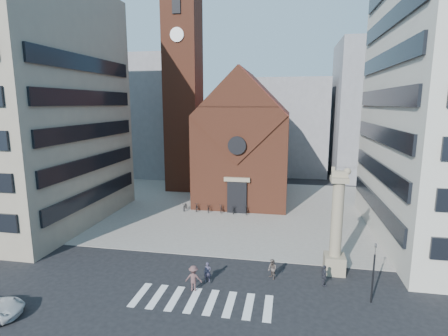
{
  "coord_description": "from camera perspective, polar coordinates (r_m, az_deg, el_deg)",
  "views": [
    {
      "loc": [
        6.11,
        -24.35,
        13.45
      ],
      "look_at": [
        0.04,
        8.0,
        7.34
      ],
      "focal_mm": 28.0,
      "sensor_mm": 36.0,
      "label": 1
    }
  ],
  "objects": [
    {
      "name": "pedestrian_0",
      "position": [
        27.83,
        -2.68,
        -16.61
      ],
      "size": [
        0.6,
        0.43,
        1.53
      ],
      "primitive_type": "imported",
      "rotation": [
        0.0,
        0.0,
        0.12
      ],
      "color": "#383347",
      "rests_on": "ground"
    },
    {
      "name": "piazza",
      "position": [
        45.79,
        2.51,
        -6.54
      ],
      "size": [
        46.0,
        30.0,
        0.05
      ],
      "primitive_type": "cube",
      "color": "gray",
      "rests_on": "ground"
    },
    {
      "name": "zebra_crossing",
      "position": [
        25.83,
        -3.63,
        -20.87
      ],
      "size": [
        10.2,
        3.2,
        0.01
      ],
      "primitive_type": null,
      "color": "white",
      "rests_on": "ground"
    },
    {
      "name": "building_left",
      "position": [
        45.68,
        -30.98,
        8.48
      ],
      "size": [
        18.0,
        20.0,
        26.0
      ],
      "primitive_type": "cube",
      "color": "gray",
      "rests_on": "ground"
    },
    {
      "name": "scooter_3",
      "position": [
        43.9,
        -0.43,
        -6.49
      ],
      "size": [
        0.69,
        1.89,
        1.11
      ],
      "primitive_type": "imported",
      "rotation": [
        0.0,
        0.0,
        0.09
      ],
      "color": "black",
      "rests_on": "piazza"
    },
    {
      "name": "pedestrian_2",
      "position": [
        28.15,
        16.02,
        -16.55
      ],
      "size": [
        0.6,
        1.04,
        1.66
      ],
      "primitive_type": "imported",
      "rotation": [
        0.0,
        0.0,
        1.78
      ],
      "color": "#292A32",
      "rests_on": "ground"
    },
    {
      "name": "traffic_light",
      "position": [
        26.54,
        23.22,
        -15.26
      ],
      "size": [
        0.13,
        0.16,
        4.3
      ],
      "color": "black",
      "rests_on": "ground"
    },
    {
      "name": "church",
      "position": [
        50.06,
        3.56,
        4.23
      ],
      "size": [
        12.0,
        16.65,
        18.0
      ],
      "color": "brown",
      "rests_on": "ground"
    },
    {
      "name": "scooter_4",
      "position": [
        43.66,
        1.6,
        -6.67
      ],
      "size": [
        0.84,
        1.96,
        1.0
      ],
      "primitive_type": "imported",
      "rotation": [
        0.0,
        0.0,
        0.09
      ],
      "color": "black",
      "rests_on": "piazza"
    },
    {
      "name": "lion_column",
      "position": [
        29.38,
        17.86,
        -9.9
      ],
      "size": [
        1.63,
        1.6,
        8.68
      ],
      "color": "gray",
      "rests_on": "ground"
    },
    {
      "name": "bg_block_mid",
      "position": [
        69.49,
        10.59,
        6.67
      ],
      "size": [
        14.0,
        12.0,
        18.0
      ],
      "primitive_type": "cube",
      "color": "gray",
      "rests_on": "ground"
    },
    {
      "name": "scooter_5",
      "position": [
        43.43,
        3.66,
        -6.7
      ],
      "size": [
        0.69,
        1.89,
        1.11
      ],
      "primitive_type": "imported",
      "rotation": [
        0.0,
        0.0,
        0.09
      ],
      "color": "black",
      "rests_on": "piazza"
    },
    {
      "name": "scooter_1",
      "position": [
        44.59,
        -4.42,
        -6.26
      ],
      "size": [
        0.69,
        1.89,
        1.11
      ],
      "primitive_type": "imported",
      "rotation": [
        0.0,
        0.0,
        0.09
      ],
      "color": "black",
      "rests_on": "piazza"
    },
    {
      "name": "pedestrian_1",
      "position": [
        28.4,
        7.88,
        -16.06
      ],
      "size": [
        0.94,
        0.98,
        1.59
      ],
      "primitive_type": "imported",
      "rotation": [
        0.0,
        0.0,
        -0.94
      ],
      "color": "#544943",
      "rests_on": "ground"
    },
    {
      "name": "campanile",
      "position": [
        54.81,
        -6.64,
        12.84
      ],
      "size": [
        5.5,
        5.5,
        31.2
      ],
      "color": "brown",
      "rests_on": "ground"
    },
    {
      "name": "bg_block_right",
      "position": [
        68.24,
        24.37,
        8.38
      ],
      "size": [
        16.0,
        14.0,
        24.0
      ],
      "primitive_type": "cube",
      "color": "gray",
      "rests_on": "ground"
    },
    {
      "name": "scooter_0",
      "position": [
        45.02,
        -6.36,
        -6.2
      ],
      "size": [
        0.84,
        1.96,
        1.0
      ],
      "primitive_type": "imported",
      "rotation": [
        0.0,
        0.0,
        0.09
      ],
      "color": "black",
      "rests_on": "piazza"
    },
    {
      "name": "pedestrian_3",
      "position": [
        26.66,
        -4.99,
        -17.48
      ],
      "size": [
        1.28,
        0.79,
        1.91
      ],
      "primitive_type": "imported",
      "rotation": [
        0.0,
        0.0,
        3.21
      ],
      "color": "#513636",
      "rests_on": "ground"
    },
    {
      "name": "ground",
      "position": [
        28.48,
        -3.2,
        -17.68
      ],
      "size": [
        120.0,
        120.0,
        0.0
      ],
      "primitive_type": "plane",
      "color": "black",
      "rests_on": "ground"
    },
    {
      "name": "scooter_2",
      "position": [
        44.23,
        -2.44,
        -6.45
      ],
      "size": [
        0.84,
        1.96,
        1.0
      ],
      "primitive_type": "imported",
      "rotation": [
        0.0,
        0.0,
        0.09
      ],
      "color": "black",
      "rests_on": "piazza"
    },
    {
      "name": "bg_block_left",
      "position": [
        69.49,
        -11.57,
        8.29
      ],
      "size": [
        16.0,
        14.0,
        22.0
      ],
      "primitive_type": "cube",
      "color": "gray",
      "rests_on": "ground"
    }
  ]
}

